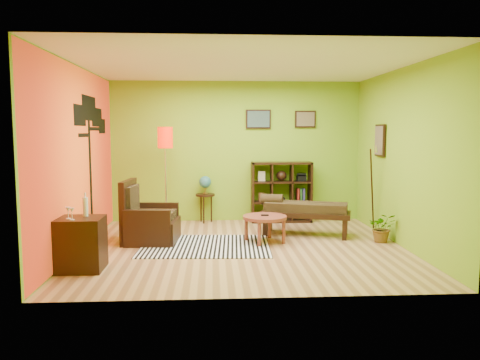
{
  "coord_description": "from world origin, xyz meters",
  "views": [
    {
      "loc": [
        -0.47,
        -7.16,
        1.82
      ],
      "look_at": [
        -0.04,
        0.1,
        1.05
      ],
      "focal_mm": 35.0,
      "sensor_mm": 36.0,
      "label": 1
    }
  ],
  "objects": [
    {
      "name": "cube_shelf",
      "position": [
        0.91,
        2.03,
        0.6
      ],
      "size": [
        1.2,
        0.35,
        1.2
      ],
      "color": "black",
      "rests_on": "ground"
    },
    {
      "name": "zebra_rug",
      "position": [
        -0.59,
        0.1,
        0.01
      ],
      "size": [
        2.08,
        1.59,
        0.01
      ],
      "primitive_type": "cube",
      "rotation": [
        0.0,
        0.0,
        -0.05
      ],
      "color": "white",
      "rests_on": "ground"
    },
    {
      "name": "room_shell",
      "position": [
        -0.09,
        0.01,
        1.8
      ],
      "size": [
        5.04,
        4.54,
        2.82
      ],
      "color": "#7FB31F",
      "rests_on": "ground"
    },
    {
      "name": "potted_plant",
      "position": [
        2.3,
        0.21,
        0.19
      ],
      "size": [
        0.54,
        0.57,
        0.38
      ],
      "primitive_type": "imported",
      "rotation": [
        0.0,
        0.0,
        -0.24
      ],
      "color": "#26661E",
      "rests_on": "ground"
    },
    {
      "name": "coffee_table",
      "position": [
        0.37,
        0.31,
        0.38
      ],
      "size": [
        0.72,
        0.72,
        0.46
      ],
      "color": "brown",
      "rests_on": "ground"
    },
    {
      "name": "ground",
      "position": [
        0.0,
        0.0,
        0.0
      ],
      "size": [
        5.0,
        5.0,
        0.0
      ],
      "primitive_type": "plane",
      "color": "tan",
      "rests_on": "ground"
    },
    {
      "name": "bench",
      "position": [
        1.1,
        0.8,
        0.45
      ],
      "size": [
        1.61,
        0.98,
        0.71
      ],
      "color": "black",
      "rests_on": "ground"
    },
    {
      "name": "floor_lamp",
      "position": [
        -1.34,
        1.52,
        1.53
      ],
      "size": [
        0.28,
        0.28,
        1.89
      ],
      "color": "silver",
      "rests_on": "ground"
    },
    {
      "name": "armchair",
      "position": [
        -1.54,
        0.45,
        0.31
      ],
      "size": [
        0.91,
        0.92,
        1.02
      ],
      "color": "black",
      "rests_on": "ground"
    },
    {
      "name": "side_cabinet",
      "position": [
        -2.2,
        -1.07,
        0.35
      ],
      "size": [
        0.59,
        0.53,
        1.01
      ],
      "color": "black",
      "rests_on": "ground"
    },
    {
      "name": "globe_table",
      "position": [
        -0.62,
        2.05,
        0.7
      ],
      "size": [
        0.38,
        0.38,
        0.93
      ],
      "color": "black",
      "rests_on": "ground"
    }
  ]
}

